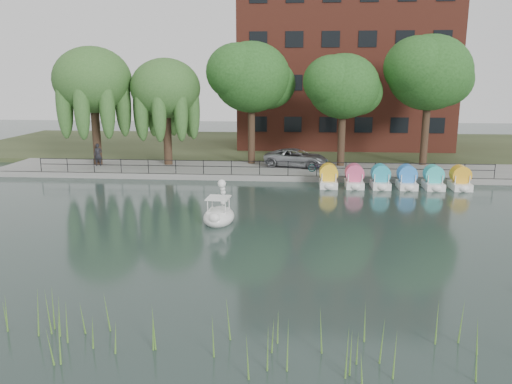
# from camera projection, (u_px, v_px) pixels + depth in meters

# --- Properties ---
(ground_plane) EXTENTS (120.00, 120.00, 0.00)m
(ground_plane) POSITION_uv_depth(u_px,v_px,m) (238.00, 240.00, 22.38)
(ground_plane) COLOR #2F3E3B
(promenade) EXTENTS (40.00, 6.00, 0.40)m
(promenade) POSITION_uv_depth(u_px,v_px,m) (262.00, 170.00, 37.87)
(promenade) COLOR gray
(promenade) RESTS_ON ground_plane
(kerb) EXTENTS (40.00, 0.25, 0.40)m
(kerb) POSITION_uv_depth(u_px,v_px,m) (259.00, 178.00, 35.01)
(kerb) COLOR gray
(kerb) RESTS_ON ground_plane
(land_strip) EXTENTS (60.00, 22.00, 0.36)m
(land_strip) POSITION_uv_depth(u_px,v_px,m) (272.00, 146.00, 51.47)
(land_strip) COLOR #47512D
(land_strip) RESTS_ON ground_plane
(railing) EXTENTS (32.00, 0.05, 1.00)m
(railing) POSITION_uv_depth(u_px,v_px,m) (260.00, 164.00, 34.99)
(railing) COLOR black
(railing) RESTS_ON promenade
(apartment_building) EXTENTS (20.00, 10.07, 18.00)m
(apartment_building) POSITION_uv_depth(u_px,v_px,m) (344.00, 53.00, 48.80)
(apartment_building) COLOR #4C1E16
(apartment_building) RESTS_ON land_strip
(willow_left) EXTENTS (5.88, 5.88, 9.01)m
(willow_left) POSITION_uv_depth(u_px,v_px,m) (92.00, 80.00, 37.87)
(willow_left) COLOR #473323
(willow_left) RESTS_ON promenade
(willow_mid) EXTENTS (5.32, 5.32, 8.15)m
(willow_mid) POSITION_uv_depth(u_px,v_px,m) (166.00, 89.00, 38.06)
(willow_mid) COLOR #473323
(willow_mid) RESTS_ON promenade
(broadleaf_center) EXTENTS (6.00, 6.00, 9.25)m
(broadleaf_center) POSITION_uv_depth(u_px,v_px,m) (251.00, 78.00, 38.34)
(broadleaf_center) COLOR #473323
(broadleaf_center) RESTS_ON promenade
(broadleaf_right) EXTENTS (5.40, 5.40, 8.32)m
(broadleaf_right) POSITION_uv_depth(u_px,v_px,m) (343.00, 87.00, 37.45)
(broadleaf_right) COLOR #473323
(broadleaf_right) RESTS_ON promenade
(broadleaf_far) EXTENTS (6.30, 6.30, 9.71)m
(broadleaf_far) POSITION_uv_depth(u_px,v_px,m) (430.00, 73.00, 37.68)
(broadleaf_far) COLOR #473323
(broadleaf_far) RESTS_ON promenade
(minivan) EXTENTS (3.67, 6.01, 1.56)m
(minivan) POSITION_uv_depth(u_px,v_px,m) (296.00, 157.00, 38.16)
(minivan) COLOR gray
(minivan) RESTS_ON promenade
(bicycle) EXTENTS (0.76, 1.77, 1.00)m
(bicycle) POSITION_uv_depth(u_px,v_px,m) (320.00, 165.00, 36.04)
(bicycle) COLOR gray
(bicycle) RESTS_ON promenade
(pedestrian) EXTENTS (0.76, 0.55, 1.98)m
(pedestrian) POSITION_uv_depth(u_px,v_px,m) (98.00, 153.00, 38.47)
(pedestrian) COLOR black
(pedestrian) RESTS_ON promenade
(swan_boat) EXTENTS (1.65, 2.53, 2.03)m
(swan_boat) POSITION_uv_depth(u_px,v_px,m) (219.00, 213.00, 25.10)
(swan_boat) COLOR white
(swan_boat) RESTS_ON ground_plane
(pedal_boat_row) EXTENTS (9.65, 1.70, 1.40)m
(pedal_boat_row) POSITION_uv_depth(u_px,v_px,m) (394.00, 179.00, 32.70)
(pedal_boat_row) COLOR white
(pedal_boat_row) RESTS_ON ground_plane
(reed_bank) EXTENTS (24.00, 2.40, 1.20)m
(reed_bank) POSITION_uv_depth(u_px,v_px,m) (271.00, 337.00, 12.87)
(reed_bank) COLOR #669938
(reed_bank) RESTS_ON ground_plane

